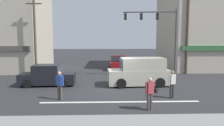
# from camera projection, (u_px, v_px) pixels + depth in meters

# --- Properties ---
(ground_plane) EXTENTS (120.00, 120.00, 0.00)m
(ground_plane) POSITION_uv_depth(u_px,v_px,m) (117.00, 88.00, 15.78)
(ground_plane) COLOR #2B2B2D
(lane_marking_stripe) EXTENTS (9.00, 0.24, 0.01)m
(lane_marking_stripe) POSITION_uv_depth(u_px,v_px,m) (120.00, 102.00, 12.31)
(lane_marking_stripe) COLOR silver
(lane_marking_stripe) RESTS_ON ground
(building_right_corner) EXTENTS (12.55, 9.61, 11.26)m
(building_right_corner) POSITION_uv_depth(u_px,v_px,m) (217.00, 21.00, 26.42)
(building_right_corner) COLOR #B7AD99
(building_right_corner) RESTS_ON ground
(utility_pole_near_left) EXTENTS (1.40, 0.22, 7.15)m
(utility_pole_near_left) POSITION_uv_depth(u_px,v_px,m) (35.00, 37.00, 20.33)
(utility_pole_near_left) COLOR brown
(utility_pole_near_left) RESTS_ON ground
(utility_pole_far_right) EXTENTS (1.40, 0.22, 8.68)m
(utility_pole_far_right) POSITION_uv_depth(u_px,v_px,m) (188.00, 29.00, 21.59)
(utility_pole_far_right) COLOR brown
(utility_pole_far_right) RESTS_ON ground
(traffic_light_mast) EXTENTS (4.86, 0.78, 6.20)m
(traffic_light_mast) POSITION_uv_depth(u_px,v_px,m) (161.00, 30.00, 19.75)
(traffic_light_mast) COLOR #47474C
(traffic_light_mast) RESTS_ON ground
(van_crossing_leftbound) EXTENTS (4.69, 2.22, 2.11)m
(van_crossing_leftbound) POSITION_uv_depth(u_px,v_px,m) (140.00, 72.00, 16.60)
(van_crossing_leftbound) COLOR #B7B29E
(van_crossing_leftbound) RESTS_ON ground
(sedan_crossing_center) EXTENTS (4.16, 2.00, 1.58)m
(sedan_crossing_center) POSITION_uv_depth(u_px,v_px,m) (48.00, 76.00, 16.64)
(sedan_crossing_center) COLOR black
(sedan_crossing_center) RESTS_ON ground
(sedan_waiting_far) EXTENTS (2.05, 4.19, 1.58)m
(sedan_waiting_far) POSITION_uv_depth(u_px,v_px,m) (118.00, 63.00, 25.53)
(sedan_waiting_far) COLOR maroon
(sedan_waiting_far) RESTS_ON ground
(pedestrian_foreground_with_bag) EXTENTS (0.67, 0.46, 1.67)m
(pedestrian_foreground_with_bag) POSITION_uv_depth(u_px,v_px,m) (150.00, 92.00, 10.79)
(pedestrian_foreground_with_bag) COLOR #4C4742
(pedestrian_foreground_with_bag) RESTS_ON ground
(pedestrian_mid_crossing) EXTENTS (0.51, 0.36, 1.67)m
(pedestrian_mid_crossing) POSITION_uv_depth(u_px,v_px,m) (172.00, 83.00, 13.01)
(pedestrian_mid_crossing) COLOR #333338
(pedestrian_mid_crossing) RESTS_ON ground
(pedestrian_far_side) EXTENTS (0.51, 0.37, 1.67)m
(pedestrian_far_side) POSITION_uv_depth(u_px,v_px,m) (60.00, 84.00, 12.65)
(pedestrian_far_side) COLOR #4C4742
(pedestrian_far_side) RESTS_ON ground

